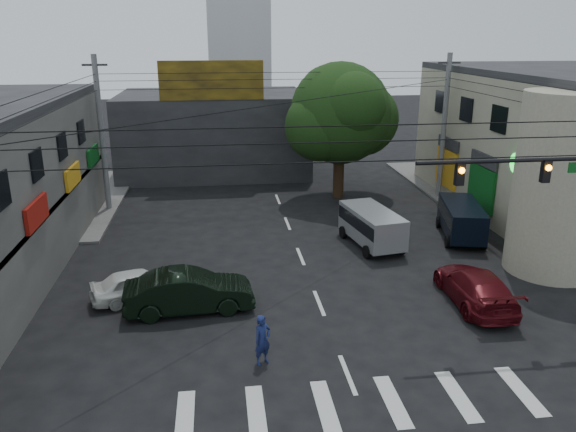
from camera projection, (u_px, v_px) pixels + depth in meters
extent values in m
plane|color=black|center=(329.00, 328.00, 20.54)|extent=(160.00, 160.00, 0.00)
cube|color=#514F4C|center=(529.00, 185.00, 39.68)|extent=(16.00, 16.00, 0.15)
cylinder|color=gray|center=(561.00, 185.00, 24.41)|extent=(4.00, 4.00, 8.00)
cube|color=#232326|center=(214.00, 132.00, 43.66)|extent=(14.00, 10.00, 6.00)
cube|color=olive|center=(211.00, 80.00, 37.71)|extent=(7.00, 0.30, 2.60)
cylinder|color=black|center=(339.00, 165.00, 36.39)|extent=(0.70, 0.70, 4.40)
sphere|color=black|center=(340.00, 113.00, 35.37)|extent=(6.40, 6.40, 6.40)
cylinder|color=black|center=(519.00, 160.00, 18.38)|extent=(7.00, 0.14, 0.14)
cube|color=black|center=(546.00, 171.00, 18.62)|extent=(0.28, 0.22, 0.75)
cube|color=black|center=(460.00, 174.00, 18.26)|extent=(0.28, 0.22, 0.75)
sphere|color=orange|center=(549.00, 168.00, 18.45)|extent=(0.20, 0.20, 0.20)
sphere|color=orange|center=(462.00, 171.00, 18.08)|extent=(0.20, 0.20, 0.20)
cylinder|color=#59595B|center=(102.00, 135.00, 32.95)|extent=(0.32, 0.32, 9.20)
cylinder|color=#59595B|center=(444.00, 128.00, 35.49)|extent=(0.32, 0.32, 9.20)
imported|color=black|center=(189.00, 291.00, 21.58)|extent=(2.43, 5.16, 1.62)
imported|color=white|center=(139.00, 285.00, 22.58)|extent=(3.65, 4.61, 1.28)
imported|color=#4B0A10|center=(475.00, 287.00, 22.21)|extent=(2.31, 5.06, 1.43)
imported|color=#151E4B|center=(263.00, 340.00, 18.07)|extent=(1.00, 0.99, 1.71)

